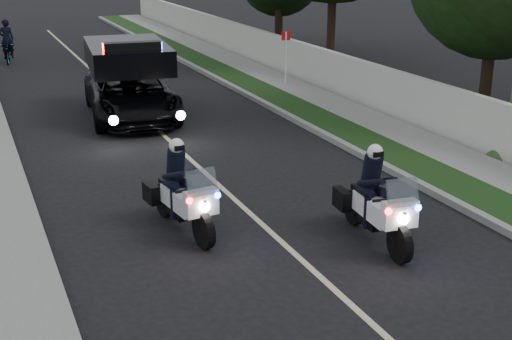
# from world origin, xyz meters

# --- Properties ---
(ground) EXTENTS (120.00, 120.00, 0.00)m
(ground) POSITION_xyz_m (0.00, 0.00, 0.00)
(ground) COLOR black
(ground) RESTS_ON ground
(curb_right) EXTENTS (0.20, 60.00, 0.15)m
(curb_right) POSITION_xyz_m (4.10, 10.00, 0.07)
(curb_right) COLOR gray
(curb_right) RESTS_ON ground
(grass_verge) EXTENTS (1.20, 60.00, 0.16)m
(grass_verge) POSITION_xyz_m (4.80, 10.00, 0.08)
(grass_verge) COLOR #193814
(grass_verge) RESTS_ON ground
(sidewalk_right) EXTENTS (1.40, 60.00, 0.16)m
(sidewalk_right) POSITION_xyz_m (6.10, 10.00, 0.08)
(sidewalk_right) COLOR gray
(sidewalk_right) RESTS_ON ground
(property_wall) EXTENTS (0.22, 60.00, 1.50)m
(property_wall) POSITION_xyz_m (7.10, 10.00, 0.75)
(property_wall) COLOR beige
(property_wall) RESTS_ON ground
(curb_left) EXTENTS (0.20, 60.00, 0.15)m
(curb_left) POSITION_xyz_m (-4.10, 10.00, 0.07)
(curb_left) COLOR gray
(curb_left) RESTS_ON ground
(lane_marking) EXTENTS (0.12, 50.00, 0.01)m
(lane_marking) POSITION_xyz_m (0.00, 10.00, 0.00)
(lane_marking) COLOR #BFB78C
(lane_marking) RESTS_ON ground
(police_moto_left) EXTENTS (1.01, 2.21, 1.81)m
(police_moto_left) POSITION_xyz_m (-1.52, 3.29, 0.00)
(police_moto_left) COLOR silver
(police_moto_left) RESTS_ON ground
(police_moto_right) EXTENTS (0.95, 2.22, 1.84)m
(police_moto_right) POSITION_xyz_m (1.60, 1.43, 0.00)
(police_moto_right) COLOR white
(police_moto_right) RESTS_ON ground
(police_suv) EXTENTS (3.10, 5.71, 2.66)m
(police_suv) POSITION_xyz_m (-0.33, 12.30, 0.00)
(police_suv) COLOR black
(police_suv) RESTS_ON ground
(bicycle) EXTENTS (0.81, 1.77, 0.89)m
(bicycle) POSITION_xyz_m (-3.05, 24.14, 0.00)
(bicycle) COLOR black
(bicycle) RESTS_ON ground
(cyclist) EXTENTS (0.64, 0.45, 1.72)m
(cyclist) POSITION_xyz_m (-3.05, 24.14, 0.00)
(cyclist) COLOR black
(cyclist) RESTS_ON ground
(sign_post) EXTENTS (0.38, 0.38, 2.15)m
(sign_post) POSITION_xyz_m (6.00, 14.48, 0.00)
(sign_post) COLOR red
(sign_post) RESTS_ON ground
(tree_right_a) EXTENTS (6.74, 6.74, 8.65)m
(tree_right_a) POSITION_xyz_m (9.57, 7.82, 0.00)
(tree_right_a) COLOR #183410
(tree_right_a) RESTS_ON ground
(tree_right_c) EXTENTS (8.20, 8.20, 12.33)m
(tree_right_c) POSITION_xyz_m (9.73, 17.78, 0.00)
(tree_right_c) COLOR black
(tree_right_c) RESTS_ON ground
(tree_right_d) EXTENTS (6.70, 6.70, 9.84)m
(tree_right_d) POSITION_xyz_m (9.49, 22.61, 0.00)
(tree_right_d) COLOR #1E4115
(tree_right_d) RESTS_ON ground
(tree_right_e) EXTENTS (4.60, 4.60, 7.08)m
(tree_right_e) POSITION_xyz_m (10.01, 23.63, 0.00)
(tree_right_e) COLOR #1B3310
(tree_right_e) RESTS_ON ground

